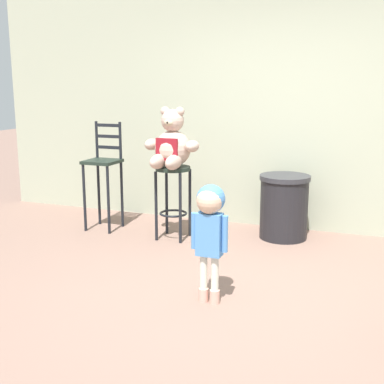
{
  "coord_description": "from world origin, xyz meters",
  "views": [
    {
      "loc": [
        1.06,
        -3.54,
        1.65
      ],
      "look_at": [
        -0.57,
        0.71,
        0.67
      ],
      "focal_mm": 47.27,
      "sensor_mm": 36.0,
      "label": 1
    }
  ],
  "objects_px": {
    "bar_stool_with_teddy": "(173,188)",
    "child_walking": "(210,218)",
    "trash_bin": "(284,207)",
    "bar_chair_empty": "(104,169)",
    "teddy_bear": "(172,145)"
  },
  "relations": [
    {
      "from": "child_walking",
      "to": "bar_stool_with_teddy",
      "type": "bearing_deg",
      "value": -30.88
    },
    {
      "from": "bar_chair_empty",
      "to": "child_walking",
      "type": "bearing_deg",
      "value": -39.86
    },
    {
      "from": "child_walking",
      "to": "trash_bin",
      "type": "height_order",
      "value": "child_walking"
    },
    {
      "from": "teddy_bear",
      "to": "bar_chair_empty",
      "type": "height_order",
      "value": "teddy_bear"
    },
    {
      "from": "bar_stool_with_teddy",
      "to": "child_walking",
      "type": "xyz_separation_m",
      "value": [
        0.91,
        -1.43,
        0.11
      ]
    },
    {
      "from": "trash_bin",
      "to": "bar_stool_with_teddy",
      "type": "bearing_deg",
      "value": -158.63
    },
    {
      "from": "trash_bin",
      "to": "bar_chair_empty",
      "type": "distance_m",
      "value": 2.07
    },
    {
      "from": "trash_bin",
      "to": "bar_chair_empty",
      "type": "height_order",
      "value": "bar_chair_empty"
    },
    {
      "from": "child_walking",
      "to": "bar_chair_empty",
      "type": "height_order",
      "value": "bar_chair_empty"
    },
    {
      "from": "bar_stool_with_teddy",
      "to": "bar_chair_empty",
      "type": "xyz_separation_m",
      "value": [
        -0.89,
        0.08,
        0.14
      ]
    },
    {
      "from": "bar_stool_with_teddy",
      "to": "child_walking",
      "type": "bearing_deg",
      "value": -57.54
    },
    {
      "from": "bar_stool_with_teddy",
      "to": "child_walking",
      "type": "relative_size",
      "value": 0.86
    },
    {
      "from": "teddy_bear",
      "to": "trash_bin",
      "type": "distance_m",
      "value": 1.38
    },
    {
      "from": "bar_stool_with_teddy",
      "to": "trash_bin",
      "type": "bearing_deg",
      "value": 21.37
    },
    {
      "from": "child_walking",
      "to": "bar_chair_empty",
      "type": "bearing_deg",
      "value": -13.2
    }
  ]
}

